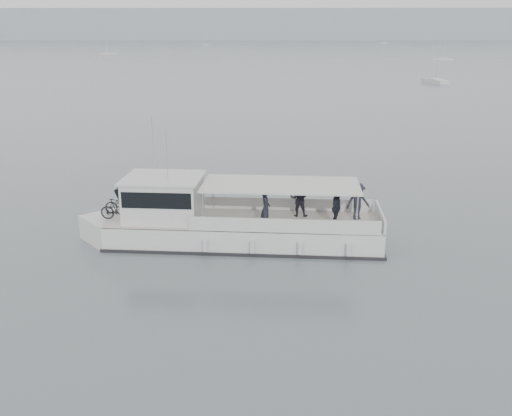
{
  "coord_description": "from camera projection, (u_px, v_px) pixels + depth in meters",
  "views": [
    {
      "loc": [
        3.53,
        -21.98,
        8.88
      ],
      "look_at": [
        3.3,
        1.33,
        1.6
      ],
      "focal_mm": 40.0,
      "sensor_mm": 36.0,
      "label": 1
    }
  ],
  "objects": [
    {
      "name": "ground",
      "position": [
        176.0,
        254.0,
        23.66
      ],
      "size": [
        1400.0,
        1400.0,
        0.0
      ],
      "primitive_type": "plane",
      "color": "#515C5F",
      "rests_on": "ground"
    },
    {
      "name": "headland",
      "position": [
        258.0,
        25.0,
        554.0
      ],
      "size": [
        1400.0,
        90.0,
        28.0
      ],
      "primitive_type": "cube",
      "color": "#939EA8",
      "rests_on": "ground"
    },
    {
      "name": "tour_boat",
      "position": [
        218.0,
        222.0,
        24.73
      ],
      "size": [
        13.4,
        4.15,
        5.58
      ],
      "rotation": [
        0.0,
        0.0,
        -0.07
      ],
      "color": "silver",
      "rests_on": "ground"
    },
    {
      "name": "moored_fleet",
      "position": [
        168.0,
        53.0,
        222.5
      ],
      "size": [
        452.49,
        377.46,
        10.92
      ],
      "color": "silver",
      "rests_on": "ground"
    }
  ]
}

